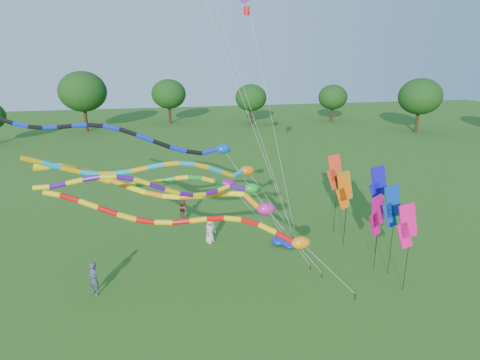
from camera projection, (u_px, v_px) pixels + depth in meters
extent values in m
plane|color=#255717|center=(279.00, 293.00, 20.81)|extent=(160.00, 160.00, 0.00)
cylinder|color=#382314|center=(418.00, 120.00, 65.53)|extent=(0.50, 0.50, 3.21)
ellipsoid|color=#143A0F|center=(422.00, 94.00, 64.28)|extent=(6.77, 6.77, 5.75)
cylinder|color=#382314|center=(330.00, 117.00, 68.77)|extent=(0.50, 0.50, 3.34)
ellipsoid|color=#143A0F|center=(332.00, 91.00, 67.47)|extent=(7.06, 7.06, 6.00)
cylinder|color=#382314|center=(250.00, 113.00, 74.54)|extent=(0.50, 0.50, 3.18)
ellipsoid|color=#143A0F|center=(250.00, 90.00, 73.31)|extent=(6.71, 6.71, 5.71)
cylinder|color=#382314|center=(170.00, 116.00, 73.10)|extent=(0.50, 0.50, 2.51)
ellipsoid|color=#143A0F|center=(169.00, 97.00, 72.12)|extent=(5.31, 5.31, 4.51)
cylinder|color=#382314|center=(81.00, 117.00, 68.55)|extent=(0.50, 0.50, 3.38)
ellipsoid|color=#143A0F|center=(78.00, 91.00, 67.24)|extent=(7.14, 7.14, 6.07)
cylinder|color=black|center=(355.00, 296.00, 20.24)|extent=(0.05, 0.05, 0.30)
cylinder|color=silver|center=(328.00, 269.00, 19.94)|extent=(0.02, 0.02, 3.93)
ellipsoid|color=orange|center=(301.00, 243.00, 19.67)|extent=(0.96, 0.62, 0.62)
cylinder|color=red|center=(285.00, 237.00, 19.78)|extent=(0.28, 0.28, 0.98)
cylinder|color=yellow|center=(267.00, 229.00, 19.93)|extent=(0.28, 0.28, 0.95)
cylinder|color=red|center=(250.00, 222.00, 20.08)|extent=(0.28, 0.28, 0.91)
cylinder|color=yellow|center=(233.00, 219.00, 20.23)|extent=(0.28, 0.28, 0.88)
cylinder|color=red|center=(216.00, 218.00, 20.34)|extent=(0.28, 0.28, 0.88)
cylinder|color=yellow|center=(198.00, 220.00, 20.42)|extent=(0.28, 0.28, 0.89)
cylinder|color=red|center=(181.00, 222.00, 20.43)|extent=(0.28, 0.28, 0.89)
cylinder|color=yellow|center=(164.00, 222.00, 20.37)|extent=(0.28, 0.28, 0.90)
cylinder|color=red|center=(145.00, 221.00, 20.24)|extent=(0.28, 0.28, 0.92)
cylinder|color=yellow|center=(127.00, 217.00, 20.07)|extent=(0.28, 0.28, 0.96)
cylinder|color=red|center=(108.00, 211.00, 19.88)|extent=(0.28, 0.28, 0.97)
cylinder|color=yellow|center=(89.00, 204.00, 19.73)|extent=(0.28, 0.28, 0.96)
cylinder|color=red|center=(70.00, 198.00, 19.65)|extent=(0.28, 0.28, 0.92)
cylinder|color=yellow|center=(52.00, 194.00, 19.67)|extent=(0.28, 0.28, 0.89)
cylinder|color=black|center=(322.00, 275.00, 22.17)|extent=(0.05, 0.05, 0.30)
cylinder|color=silver|center=(294.00, 241.00, 21.79)|extent=(0.02, 0.02, 4.84)
ellipsoid|color=#D1178D|center=(266.00, 209.00, 21.44)|extent=(1.02, 0.66, 0.66)
cylinder|color=orange|center=(252.00, 201.00, 21.70)|extent=(0.30, 0.30, 1.19)
cylinder|color=#FFEC0D|center=(236.00, 194.00, 21.99)|extent=(0.30, 0.30, 0.90)
cylinder|color=orange|center=(220.00, 194.00, 22.10)|extent=(0.30, 0.30, 0.90)
cylinder|color=#FFEC0D|center=(204.00, 195.00, 22.17)|extent=(0.30, 0.30, 0.91)
cylinder|color=orange|center=(188.00, 197.00, 22.18)|extent=(0.30, 0.30, 0.91)
cylinder|color=#FFEC0D|center=(171.00, 197.00, 22.12)|extent=(0.30, 0.30, 0.92)
cylinder|color=orange|center=(154.00, 194.00, 22.00)|extent=(0.30, 0.30, 0.95)
cylinder|color=#FFEC0D|center=(137.00, 190.00, 21.85)|extent=(0.30, 0.30, 0.98)
cylinder|color=orange|center=(119.00, 183.00, 21.70)|extent=(0.30, 0.30, 0.99)
cylinder|color=#FFEC0D|center=(102.00, 177.00, 21.60)|extent=(0.30, 0.30, 0.97)
cylinder|color=orange|center=(85.00, 171.00, 21.58)|extent=(0.30, 0.30, 0.93)
cylinder|color=#FFEC0D|center=(70.00, 167.00, 21.67)|extent=(0.30, 0.30, 0.90)
cylinder|color=orange|center=(55.00, 166.00, 21.86)|extent=(0.30, 0.30, 0.90)
cylinder|color=#FFEC0D|center=(42.00, 166.00, 22.14)|extent=(0.30, 0.30, 0.92)
cylinder|color=black|center=(310.00, 267.00, 22.98)|extent=(0.05, 0.05, 0.30)
cylinder|color=silver|center=(283.00, 229.00, 21.60)|extent=(0.02, 0.02, 6.26)
ellipsoid|color=green|center=(252.00, 188.00, 20.25)|extent=(0.77, 0.50, 0.50)
cylinder|color=#400B82|center=(237.00, 188.00, 20.22)|extent=(0.22, 0.22, 0.83)
cylinder|color=yellow|center=(223.00, 188.00, 20.15)|extent=(0.22, 0.22, 0.71)
cylinder|color=#400B82|center=(211.00, 192.00, 19.82)|extent=(0.22, 0.22, 0.70)
cylinder|color=yellow|center=(199.00, 195.00, 19.42)|extent=(0.22, 0.22, 0.71)
cylinder|color=#400B82|center=(186.00, 194.00, 18.98)|extent=(0.22, 0.22, 0.74)
cylinder|color=yellow|center=(172.00, 191.00, 18.52)|extent=(0.22, 0.22, 0.78)
cylinder|color=#400B82|center=(157.00, 186.00, 18.08)|extent=(0.22, 0.22, 0.78)
cylinder|color=yellow|center=(141.00, 181.00, 17.69)|extent=(0.22, 0.22, 0.75)
cylinder|color=#400B82|center=(125.00, 178.00, 17.39)|extent=(0.22, 0.22, 0.70)
cylinder|color=yellow|center=(108.00, 177.00, 17.20)|extent=(0.22, 0.22, 0.69)
cylinder|color=#400B82|center=(92.00, 178.00, 17.10)|extent=(0.22, 0.22, 0.70)
cylinder|color=yellow|center=(75.00, 182.00, 17.07)|extent=(0.22, 0.22, 0.72)
cylinder|color=#400B82|center=(58.00, 185.00, 17.06)|extent=(0.22, 0.22, 0.72)
cylinder|color=yellow|center=(42.00, 187.00, 17.04)|extent=(0.22, 0.22, 0.70)
cylinder|color=black|center=(284.00, 238.00, 26.72)|extent=(0.05, 0.05, 0.30)
cylinder|color=silver|center=(255.00, 194.00, 25.75)|extent=(0.02, 0.02, 7.16)
ellipsoid|color=#0B449F|center=(223.00, 149.00, 24.82)|extent=(0.93, 0.60, 0.60)
cylinder|color=#0C22C4|center=(210.00, 151.00, 24.87)|extent=(0.27, 0.27, 1.00)
cylinder|color=black|center=(194.00, 152.00, 24.79)|extent=(0.27, 0.27, 1.00)
cylinder|color=#0C22C4|center=(178.00, 149.00, 24.52)|extent=(0.27, 0.27, 1.03)
cylinder|color=black|center=(162.00, 144.00, 24.24)|extent=(0.27, 0.27, 1.05)
cylinder|color=#0C22C4|center=(145.00, 138.00, 24.00)|extent=(0.27, 0.27, 1.05)
cylinder|color=black|center=(128.00, 132.00, 23.83)|extent=(0.27, 0.27, 1.02)
cylinder|color=#0C22C4|center=(112.00, 128.00, 23.76)|extent=(0.27, 0.27, 0.98)
cylinder|color=black|center=(96.00, 125.00, 23.80)|extent=(0.27, 0.27, 0.97)
cylinder|color=#0C22C4|center=(80.00, 125.00, 23.92)|extent=(0.27, 0.27, 0.98)
cylinder|color=black|center=(65.00, 126.00, 24.10)|extent=(0.27, 0.27, 0.99)
cylinder|color=#0C22C4|center=(51.00, 127.00, 24.29)|extent=(0.27, 0.27, 0.98)
cylinder|color=black|center=(36.00, 127.00, 24.45)|extent=(0.27, 0.27, 0.98)
cylinder|color=#0C22C4|center=(21.00, 125.00, 24.53)|extent=(0.27, 0.27, 0.99)
cylinder|color=black|center=(5.00, 121.00, 24.52)|extent=(0.27, 0.27, 1.01)
cylinder|color=black|center=(293.00, 234.00, 27.22)|extent=(0.05, 0.05, 0.30)
cylinder|color=silver|center=(271.00, 203.00, 25.63)|extent=(0.02, 0.02, 6.07)
ellipsoid|color=#CE630C|center=(247.00, 170.00, 24.08)|extent=(0.91, 0.59, 0.59)
cylinder|color=#0C94D4|center=(238.00, 174.00, 23.58)|extent=(0.26, 0.26, 0.91)
cylinder|color=#D8970B|center=(227.00, 174.00, 22.94)|extent=(0.26, 0.26, 0.91)
cylinder|color=#0C94D4|center=(215.00, 170.00, 22.40)|extent=(0.26, 0.26, 0.90)
cylinder|color=#D8970B|center=(201.00, 166.00, 21.92)|extent=(0.26, 0.26, 0.86)
cylinder|color=#0C94D4|center=(187.00, 164.00, 21.54)|extent=(0.26, 0.26, 0.83)
cylinder|color=#D8970B|center=(171.00, 164.00, 21.25)|extent=(0.26, 0.26, 0.83)
cylinder|color=#0C94D4|center=(156.00, 166.00, 21.03)|extent=(0.26, 0.26, 0.84)
cylinder|color=#D8970B|center=(139.00, 170.00, 20.86)|extent=(0.26, 0.26, 0.85)
cylinder|color=#0C94D4|center=(123.00, 173.00, 20.67)|extent=(0.26, 0.26, 0.84)
cylinder|color=#D8970B|center=(106.00, 174.00, 20.44)|extent=(0.26, 0.26, 0.83)
cylinder|color=#0C94D4|center=(89.00, 173.00, 20.13)|extent=(0.26, 0.26, 0.85)
cylinder|color=#D8970B|center=(70.00, 170.00, 19.73)|extent=(0.26, 0.26, 0.88)
cylinder|color=#0C94D4|center=(51.00, 165.00, 19.24)|extent=(0.26, 0.26, 0.90)
cylinder|color=#D8970B|center=(31.00, 160.00, 18.70)|extent=(0.26, 0.26, 0.89)
cylinder|color=black|center=(276.00, 239.00, 26.51)|extent=(0.05, 0.05, 0.30)
cylinder|color=silver|center=(253.00, 212.00, 25.31)|extent=(0.02, 0.02, 5.29)
ellipsoid|color=#9A0E89|center=(228.00, 184.00, 24.15)|extent=(0.92, 0.59, 0.59)
cylinder|color=#13902F|center=(218.00, 183.00, 23.61)|extent=(0.27, 0.27, 1.00)
cylinder|color=yellow|center=(207.00, 180.00, 23.06)|extent=(0.27, 0.27, 0.75)
cylinder|color=#13902F|center=(195.00, 178.00, 22.86)|extent=(0.27, 0.27, 0.73)
cylinder|color=yellow|center=(182.00, 178.00, 22.75)|extent=(0.27, 0.27, 0.73)
cylinder|color=#13902F|center=(169.00, 180.00, 22.70)|extent=(0.27, 0.27, 0.75)
cylinder|color=yellow|center=(156.00, 182.00, 22.68)|extent=(0.27, 0.27, 0.75)
cylinder|color=#13902F|center=(143.00, 184.00, 22.64)|extent=(0.27, 0.27, 0.73)
cylinder|color=yellow|center=(130.00, 185.00, 22.53)|extent=(0.27, 0.27, 0.73)
cylinder|color=#13902F|center=(116.00, 183.00, 22.33)|extent=(0.27, 0.27, 0.75)
cylinder|color=yellow|center=(102.00, 179.00, 22.03)|extent=(0.27, 0.27, 0.79)
cylinder|color=#13902F|center=(88.00, 175.00, 21.65)|extent=(0.27, 0.27, 0.80)
cylinder|color=yellow|center=(72.00, 171.00, 21.22)|extent=(0.27, 0.27, 0.79)
cylinder|color=#13902F|center=(57.00, 168.00, 20.77)|extent=(0.27, 0.27, 0.76)
cylinder|color=yellow|center=(41.00, 168.00, 20.33)|extent=(0.27, 0.27, 0.74)
cylinder|color=black|center=(298.00, 250.00, 25.00)|extent=(0.04, 0.04, 0.30)
cylinder|color=silver|center=(273.00, 124.00, 24.12)|extent=(0.01, 0.01, 15.75)
cylinder|color=red|center=(247.00, 10.00, 23.63)|extent=(0.36, 0.36, 0.50)
cylinder|color=black|center=(298.00, 250.00, 25.00)|extent=(0.04, 0.04, 0.30)
cylinder|color=silver|center=(241.00, 96.00, 21.19)|extent=(0.01, 0.01, 20.23)
cylinder|color=black|center=(298.00, 250.00, 25.00)|extent=(0.04, 0.04, 0.30)
cylinder|color=silver|center=(253.00, 115.00, 25.54)|extent=(0.01, 0.01, 17.79)
cylinder|color=black|center=(336.00, 197.00, 27.11)|extent=(0.02, 0.02, 5.27)
cube|color=red|center=(335.00, 168.00, 26.48)|extent=(1.16, 0.22, 1.93)
cube|color=red|center=(333.00, 179.00, 26.72)|extent=(1.01, 0.21, 1.51)
cylinder|color=black|center=(377.00, 235.00, 22.50)|extent=(0.02, 0.02, 4.24)
cube|color=#CD0B6D|center=(377.00, 211.00, 21.94)|extent=(1.12, 0.45, 1.93)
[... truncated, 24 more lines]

